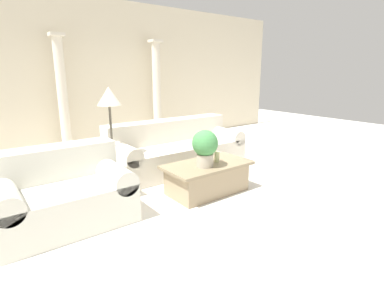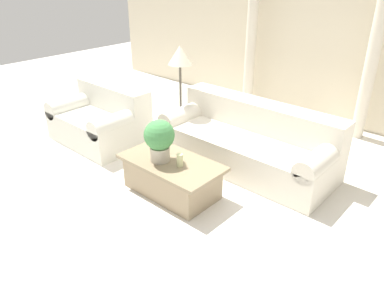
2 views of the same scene
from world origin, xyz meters
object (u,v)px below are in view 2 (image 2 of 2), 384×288
object	(u,v)px
sofa_long	(248,142)
coffee_table	(172,176)
floor_lamp	(180,61)
loveseat	(102,119)
potted_plant	(159,138)

from	to	relation	value
sofa_long	coffee_table	distance (m)	1.24
sofa_long	floor_lamp	size ratio (longest dim) A/B	1.62
loveseat	potted_plant	size ratio (longest dim) A/B	2.79
loveseat	potted_plant	bearing A→B (deg)	-13.54
potted_plant	floor_lamp	bearing A→B (deg)	123.97
coffee_table	floor_lamp	world-z (taller)	floor_lamp
potted_plant	floor_lamp	xyz separation A→B (m)	(-0.82, 1.21, 0.54)
loveseat	floor_lamp	bearing A→B (deg)	40.03
loveseat	coffee_table	size ratio (longest dim) A/B	1.14
coffee_table	potted_plant	size ratio (longest dim) A/B	2.45
coffee_table	sofa_long	bearing A→B (deg)	77.07
loveseat	floor_lamp	distance (m)	1.53
potted_plant	coffee_table	bearing A→B (deg)	34.78
coffee_table	floor_lamp	size ratio (longest dim) A/B	0.84
sofa_long	coffee_table	size ratio (longest dim) A/B	1.94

